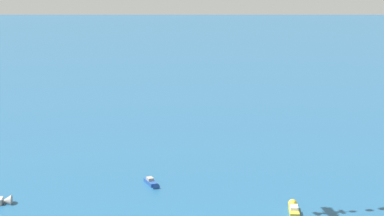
% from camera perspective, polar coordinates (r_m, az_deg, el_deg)
% --- Properties ---
extents(motorboat_far_stbd, '(5.80, 8.00, 2.33)m').
position_cam_1_polar(motorboat_far_stbd, '(141.60, 9.56, -9.34)').
color(motorboat_far_stbd, gold).
rests_on(motorboat_far_stbd, ground_plane).
extents(motorboat_offshore, '(7.09, 5.24, 2.08)m').
position_cam_1_polar(motorboat_offshore, '(157.24, -3.80, -7.07)').
color(motorboat_offshore, '#23478C').
rests_on(motorboat_offshore, ground_plane).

